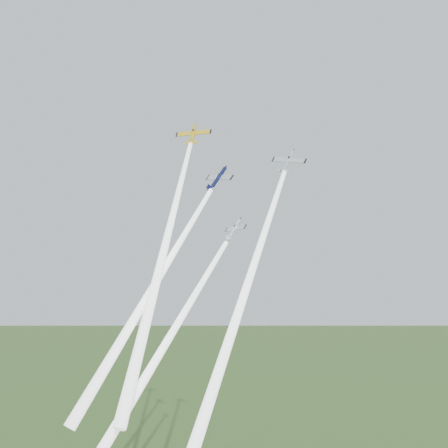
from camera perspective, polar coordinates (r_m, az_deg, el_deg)
plane_yellow at (r=133.53m, az=-3.16°, el=9.11°), size 10.56×8.95×8.08m
smoke_trail_yellow at (r=108.91m, az=-6.30°, el=-3.38°), size 18.10×38.11×55.67m
plane_navy at (r=122.58m, az=-0.65°, el=4.61°), size 10.07×7.28×8.53m
smoke_trail_navy at (r=109.77m, az=-7.67°, el=-7.14°), size 9.20×33.17×45.71m
plane_silver_right at (r=118.93m, az=6.51°, el=6.35°), size 8.38×6.22×8.11m
smoke_trail_silver_right at (r=96.91m, az=1.38°, el=-9.21°), size 6.19×41.84×57.46m
plane_silver_low at (r=112.55m, az=1.02°, el=-0.56°), size 7.68×6.56×6.05m
smoke_trail_silver_low at (r=103.69m, az=-7.15°, el=-13.89°), size 13.02×32.52×45.95m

